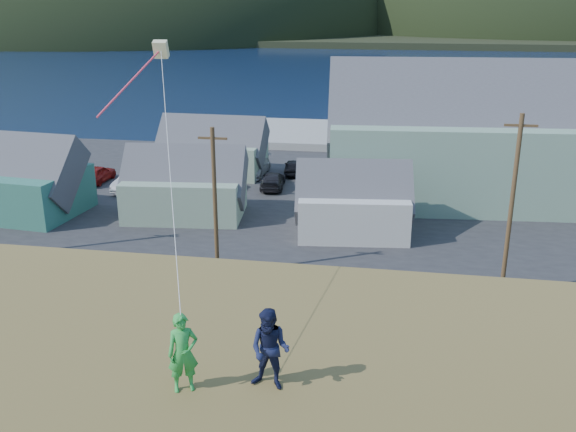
% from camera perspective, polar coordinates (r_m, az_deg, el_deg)
% --- Properties ---
extents(ground, '(900.00, 900.00, 0.00)m').
position_cam_1_polar(ground, '(34.90, 0.50, -6.93)').
color(ground, '#0A1638').
rests_on(ground, ground).
extents(grass_strip, '(110.00, 8.00, 0.10)m').
position_cam_1_polar(grass_strip, '(33.12, -0.05, -8.34)').
color(grass_strip, '#4C3D19').
rests_on(grass_strip, ground).
extents(waterfront_lot, '(72.00, 36.00, 0.12)m').
position_cam_1_polar(waterfront_lot, '(50.60, 3.56, 1.46)').
color(waterfront_lot, '#28282B').
rests_on(waterfront_lot, ground).
extents(wharf, '(26.00, 14.00, 0.90)m').
position_cam_1_polar(wharf, '(73.36, 0.84, 7.32)').
color(wharf, gray).
rests_on(wharf, ground).
extents(far_shore, '(900.00, 320.00, 2.00)m').
position_cam_1_polar(far_shore, '(361.33, 9.20, 16.45)').
color(far_shore, black).
rests_on(far_shore, ground).
extents(far_hills, '(760.00, 265.00, 143.00)m').
position_cam_1_polar(far_hills, '(312.19, 15.85, 15.83)').
color(far_hills, black).
rests_on(far_hills, ground).
extents(lodge, '(37.96, 13.34, 13.10)m').
position_cam_1_polar(lodge, '(53.39, 24.18, 6.27)').
color(lodge, gray).
rests_on(lodge, waterfront_lot).
extents(shed_teal, '(9.74, 7.33, 7.23)m').
position_cam_1_polar(shed_teal, '(50.48, -22.89, 3.05)').
color(shed_teal, '#285E53').
rests_on(shed_teal, waterfront_lot).
extents(shed_palegreen_near, '(9.18, 6.24, 6.31)m').
position_cam_1_polar(shed_palegreen_near, '(46.60, -9.16, 2.70)').
color(shed_palegreen_near, gray).
rests_on(shed_palegreen_near, waterfront_lot).
extents(shed_white, '(8.14, 5.84, 6.09)m').
position_cam_1_polar(shed_white, '(42.70, 5.83, 1.28)').
color(shed_white, beige).
rests_on(shed_white, waterfront_lot).
extents(shed_palegreen_far, '(9.68, 5.67, 6.41)m').
position_cam_1_polar(shed_palegreen_far, '(57.78, -6.75, 6.04)').
color(shed_palegreen_far, gray).
rests_on(shed_palegreen_far, waterfront_lot).
extents(utility_poles, '(30.84, 0.24, 9.90)m').
position_cam_1_polar(utility_poles, '(35.42, -6.28, 1.76)').
color(utility_poles, '#47331E').
rests_on(utility_poles, waterfront_lot).
extents(parked_cars, '(23.85, 11.41, 1.58)m').
position_cam_1_polar(parked_cars, '(55.26, -4.96, 3.78)').
color(parked_cars, black).
rests_on(parked_cars, waterfront_lot).
extents(kite_flyer_green, '(0.77, 0.67, 1.79)m').
position_cam_1_polar(kite_flyer_green, '(14.02, -9.32, -11.92)').
color(kite_flyer_green, green).
rests_on(kite_flyer_green, hillside).
extents(kite_flyer_navy, '(0.99, 0.83, 1.84)m').
position_cam_1_polar(kite_flyer_navy, '(13.92, -1.60, -11.77)').
color(kite_flyer_navy, '#151B3B').
rests_on(kite_flyer_navy, hillside).
extents(kite_rig, '(2.35, 4.72, 10.65)m').
position_cam_1_polar(kite_rig, '(21.43, -11.62, 13.65)').
color(kite_rig, beige).
rests_on(kite_rig, ground).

